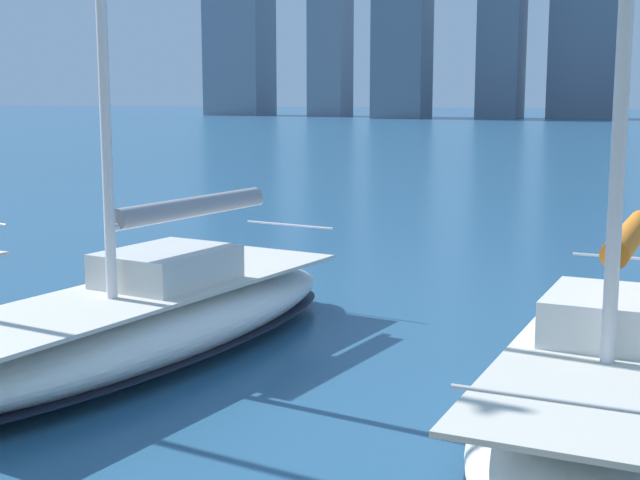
# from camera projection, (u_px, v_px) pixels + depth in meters

# --- Properties ---
(city_skyline) EXTENTS (176.89, 24.39, 54.37)m
(city_skyline) POSITION_uv_depth(u_px,v_px,m) (621.00, 5.00, 154.64)
(city_skyline) COLOR gray
(city_skyline) RESTS_ON ground
(sailboat_orange) EXTENTS (3.21, 7.74, 9.66)m
(sailboat_orange) POSITION_uv_depth(u_px,v_px,m) (612.00, 393.00, 10.36)
(sailboat_orange) COLOR white
(sailboat_orange) RESTS_ON ground
(sailboat_grey) EXTENTS (4.04, 9.75, 11.40)m
(sailboat_grey) POSITION_uv_depth(u_px,v_px,m) (147.00, 318.00, 14.04)
(sailboat_grey) COLOR white
(sailboat_grey) RESTS_ON ground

